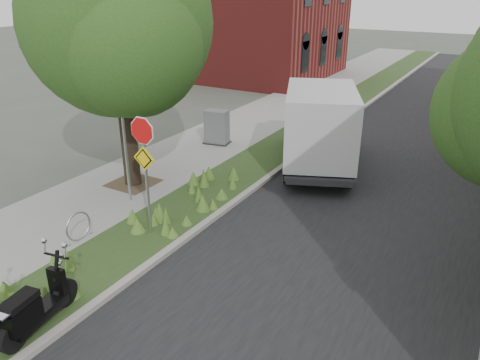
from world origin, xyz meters
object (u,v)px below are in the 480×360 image
object	(u,v)px
box_truck	(319,124)
sign_assembly	(144,152)
scooter_near	(31,313)
utility_cabinet	(217,128)

from	to	relation	value
box_truck	sign_assembly	bearing A→B (deg)	-105.56
sign_assembly	box_truck	distance (m)	7.09
scooter_near	utility_cabinet	xyz separation A→B (m)	(-3.08, 11.01, 0.20)
box_truck	utility_cabinet	size ratio (longest dim) A/B	4.35
sign_assembly	box_truck	world-z (taller)	sign_assembly
utility_cabinet	box_truck	bearing A→B (deg)	-2.72
scooter_near	box_truck	xyz separation A→B (m)	(1.28, 10.80, 1.05)
box_truck	utility_cabinet	world-z (taller)	box_truck
sign_assembly	box_truck	xyz separation A→B (m)	(1.89, 6.79, -0.71)
box_truck	utility_cabinet	xyz separation A→B (m)	(-4.36, 0.21, -0.85)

